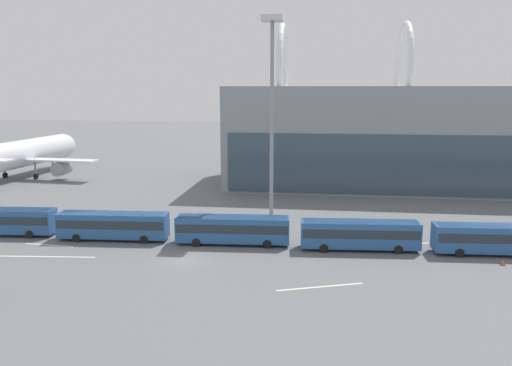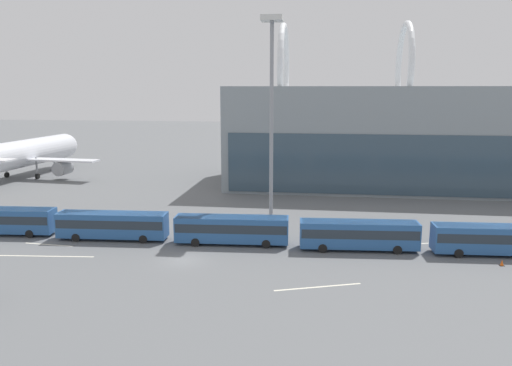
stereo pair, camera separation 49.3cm
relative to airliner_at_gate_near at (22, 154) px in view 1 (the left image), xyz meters
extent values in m
plane|color=slate|center=(46.09, -44.54, -4.93)|extent=(440.00, 440.00, 0.00)
torus|color=white|center=(52.76, 2.20, 16.84)|extent=(1.10, 16.35, 16.35)
torus|color=white|center=(74.86, 2.20, 16.84)|extent=(1.10, 16.35, 16.35)
cylinder|color=silver|center=(0.05, 0.67, 0.01)|extent=(7.62, 28.36, 5.44)
sphere|color=silver|center=(1.15, 14.63, 0.01)|extent=(5.33, 5.33, 5.33)
cube|color=silver|center=(-0.08, -1.03, -0.94)|extent=(33.73, 5.74, 0.35)
cylinder|color=gray|center=(9.29, -1.77, -2.55)|extent=(2.98, 3.75, 2.71)
cylinder|color=gray|center=(0.79, 10.04, -2.46)|extent=(0.36, 0.36, 3.85)
cylinder|color=black|center=(0.79, 10.04, -4.38)|extent=(0.53, 1.13, 1.10)
cylinder|color=gray|center=(-3.61, -0.76, -2.46)|extent=(0.36, 0.36, 3.85)
cylinder|color=black|center=(-3.61, -0.76, -4.38)|extent=(0.53, 1.13, 1.10)
cylinder|color=gray|center=(3.45, -1.31, -2.46)|extent=(0.36, 0.36, 3.85)
cylinder|color=black|center=(3.45, -1.31, -4.38)|extent=(0.53, 1.13, 1.10)
cylinder|color=silver|center=(57.09, 11.97, 0.60)|extent=(11.11, 29.14, 4.97)
sphere|color=silver|center=(53.96, 26.00, 0.60)|extent=(4.87, 4.87, 4.87)
cone|color=silver|center=(60.21, -2.06, 0.60)|extent=(5.98, 7.19, 4.72)
cube|color=silver|center=(57.47, 10.26, -0.27)|extent=(30.83, 10.11, 0.35)
cylinder|color=gray|center=(49.05, 8.38, -1.75)|extent=(3.25, 4.29, 2.47)
cylinder|color=gray|center=(65.89, 12.13, -1.75)|extent=(3.25, 4.29, 2.47)
cube|color=#5B338C|center=(60.06, -1.38, 4.87)|extent=(1.46, 4.90, 7.05)
cube|color=silver|center=(60.06, -1.38, 1.10)|extent=(13.31, 5.94, 0.28)
cylinder|color=gray|center=(54.99, 21.38, -2.14)|extent=(0.36, 0.36, 4.49)
cylinder|color=black|center=(54.99, 21.38, -4.38)|extent=(0.68, 1.17, 1.10)
cylinder|color=gray|center=(54.31, 9.55, -2.14)|extent=(0.36, 0.36, 4.49)
cylinder|color=black|center=(54.31, 9.55, -4.38)|extent=(0.68, 1.17, 1.10)
cylinder|color=gray|center=(60.62, 10.96, -2.14)|extent=(0.36, 0.36, 4.49)
cylinder|color=black|center=(60.62, 10.96, -4.38)|extent=(0.68, 1.17, 1.10)
cube|color=#285693|center=(20.91, -38.26, -3.09)|extent=(13.37, 3.60, 2.94)
cube|color=#232D38|center=(20.91, -38.26, -2.79)|extent=(13.11, 3.61, 1.03)
cube|color=silver|center=(20.91, -38.26, -1.67)|extent=(12.97, 3.49, 0.12)
cylinder|color=black|center=(24.90, -36.75, -4.43)|extent=(1.02, 0.37, 1.00)
cylinder|color=black|center=(25.08, -39.16, -4.43)|extent=(1.02, 0.37, 1.00)
cube|color=#285693|center=(35.50, -38.46, -3.09)|extent=(13.34, 3.36, 2.94)
cube|color=#232D38|center=(35.50, -38.46, -2.79)|extent=(13.08, 3.38, 1.03)
cube|color=silver|center=(35.50, -38.46, -1.67)|extent=(12.94, 3.26, 0.12)
cylinder|color=black|center=(39.52, -37.02, -4.43)|extent=(1.02, 0.36, 1.00)
cylinder|color=black|center=(39.66, -39.44, -4.43)|extent=(1.02, 0.36, 1.00)
cylinder|color=black|center=(31.34, -37.49, -4.43)|extent=(1.02, 0.36, 1.00)
cylinder|color=black|center=(31.48, -39.90, -4.43)|extent=(1.02, 0.36, 1.00)
cube|color=#285693|center=(50.08, -38.38, -3.09)|extent=(13.34, 3.35, 2.94)
cube|color=#232D38|center=(50.08, -38.38, -2.79)|extent=(13.08, 3.36, 1.03)
cube|color=silver|center=(50.08, -38.38, -1.67)|extent=(12.94, 3.25, 0.12)
cylinder|color=black|center=(54.11, -36.95, -4.43)|extent=(1.02, 0.36, 1.00)
cylinder|color=black|center=(54.24, -39.36, -4.43)|extent=(1.02, 0.36, 1.00)
cylinder|color=black|center=(45.93, -37.40, -4.43)|extent=(1.02, 0.36, 1.00)
cylinder|color=black|center=(46.06, -39.82, -4.43)|extent=(1.02, 0.36, 1.00)
cube|color=#285693|center=(64.67, -38.60, -3.09)|extent=(13.36, 3.49, 2.94)
cube|color=#232D38|center=(64.67, -38.60, -2.79)|extent=(13.10, 3.50, 1.03)
cube|color=silver|center=(64.67, -38.60, -1.67)|extent=(12.96, 3.39, 0.12)
cylinder|color=black|center=(68.68, -37.12, -4.43)|extent=(1.02, 0.37, 1.00)
cylinder|color=black|center=(68.84, -39.54, -4.43)|extent=(1.02, 0.37, 1.00)
cylinder|color=black|center=(60.50, -37.67, -4.43)|extent=(1.02, 0.37, 1.00)
cylinder|color=black|center=(60.67, -40.08, -4.43)|extent=(1.02, 0.37, 1.00)
cube|color=#285693|center=(79.26, -38.45, -3.09)|extent=(13.33, 3.31, 2.94)
cube|color=#232D38|center=(79.26, -38.45, -2.79)|extent=(13.07, 3.32, 1.03)
cube|color=silver|center=(79.26, -38.45, -1.67)|extent=(12.93, 3.21, 0.12)
cylinder|color=black|center=(75.11, -37.46, -4.43)|extent=(1.01, 0.35, 1.00)
cylinder|color=black|center=(75.23, -39.87, -4.43)|extent=(1.01, 0.35, 1.00)
cylinder|color=gray|center=(53.55, -27.29, 8.34)|extent=(0.51, 0.51, 26.56)
cube|color=silver|center=(53.55, -27.29, 21.90)|extent=(2.79, 2.79, 0.70)
cube|color=silver|center=(60.26, -50.03, -4.93)|extent=(7.98, 3.02, 0.01)
cube|color=silver|center=(69.26, -36.35, -4.93)|extent=(7.80, 3.04, 0.01)
cube|color=silver|center=(30.46, -45.32, -4.93)|extent=(11.17, 1.22, 0.01)
cube|color=silver|center=(28.87, -41.44, -4.93)|extent=(6.22, 0.76, 0.01)
cube|color=black|center=(79.04, -41.83, -4.92)|extent=(0.50, 0.50, 0.02)
cone|color=#EA5914|center=(79.04, -41.83, -4.61)|extent=(0.37, 0.37, 0.60)
camera|label=1|loc=(59.82, -93.79, 13.10)|focal=35.00mm
camera|label=2|loc=(60.31, -93.73, 13.10)|focal=35.00mm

